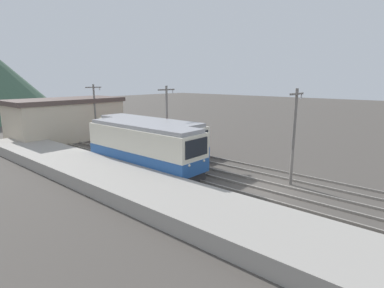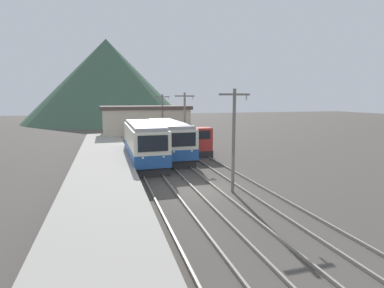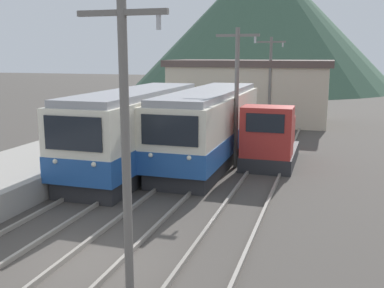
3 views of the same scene
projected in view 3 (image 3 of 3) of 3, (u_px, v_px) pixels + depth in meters
name	position (u px, v px, depth m)	size (l,w,h in m)	color
ground_plane	(83.00, 264.00, 11.57)	(200.00, 200.00, 0.00)	#47423D
track_center	(90.00, 263.00, 11.50)	(1.54, 60.00, 0.14)	gray
track_right	(202.00, 280.00, 10.64)	(1.54, 60.00, 0.14)	gray
commuter_train_left	(137.00, 133.00, 20.75)	(2.84, 10.89, 3.72)	#28282B
commuter_train_center	(210.00, 129.00, 22.36)	(2.84, 11.84, 3.59)	#28282B
shunting_locomotive	(271.00, 140.00, 21.86)	(2.40, 4.92, 3.00)	#28282B
catenary_mast_near	(126.00, 138.00, 9.61)	(2.00, 0.20, 6.50)	slate
catenary_mast_mid	(237.00, 93.00, 20.76)	(2.00, 0.20, 6.50)	slate
catenary_mast_far	(270.00, 79.00, 31.91)	(2.00, 0.20, 6.50)	slate
station_building	(250.00, 91.00, 35.53)	(12.60, 6.30, 4.85)	beige
mountain_backdrop	(262.00, 21.00, 70.07)	(40.85, 40.85, 20.73)	#3D5B47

